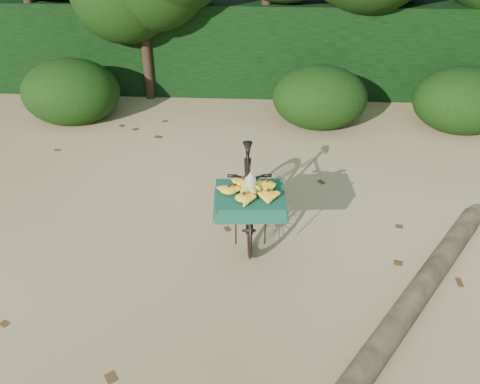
{
  "coord_description": "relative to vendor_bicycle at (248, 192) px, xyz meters",
  "views": [
    {
      "loc": [
        0.58,
        -4.28,
        3.86
      ],
      "look_at": [
        0.3,
        0.58,
        0.8
      ],
      "focal_mm": 38.0,
      "sensor_mm": 36.0,
      "label": 1
    }
  ],
  "objects": [
    {
      "name": "bush_clumps",
      "position": [
        0.12,
        3.31,
        -0.1
      ],
      "size": [
        8.8,
        1.7,
        0.9
      ],
      "primitive_type": null,
      "color": "black",
      "rests_on": "ground"
    },
    {
      "name": "fallen_log",
      "position": [
        1.9,
        -1.14,
        -0.42
      ],
      "size": [
        2.19,
        2.97,
        0.25
      ],
      "primitive_type": "cylinder",
      "rotation": [
        1.57,
        0.0,
        -0.61
      ],
      "color": "brown",
      "rests_on": "ground"
    },
    {
      "name": "vendor_bicycle",
      "position": [
        0.0,
        0.0,
        0.0
      ],
      "size": [
        0.81,
        1.84,
        1.07
      ],
      "rotation": [
        0.0,
        0.0,
        0.08
      ],
      "color": "black",
      "rests_on": "ground"
    },
    {
      "name": "hedge_backdrop",
      "position": [
        -0.38,
        5.31,
        0.35
      ],
      "size": [
        26.0,
        1.8,
        1.8
      ],
      "primitive_type": "cube",
      "color": "black",
      "rests_on": "ground"
    },
    {
      "name": "ground",
      "position": [
        -0.38,
        -0.99,
        -0.55
      ],
      "size": [
        80.0,
        80.0,
        0.0
      ],
      "primitive_type": "plane",
      "color": "tan",
      "rests_on": "ground"
    },
    {
      "name": "leaf_litter",
      "position": [
        -0.38,
        -0.34,
        -0.54
      ],
      "size": [
        7.0,
        7.3,
        0.01
      ],
      "primitive_type": null,
      "color": "#462B12",
      "rests_on": "ground"
    }
  ]
}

